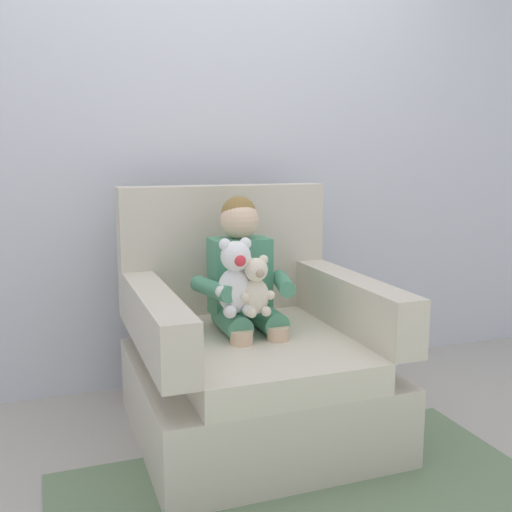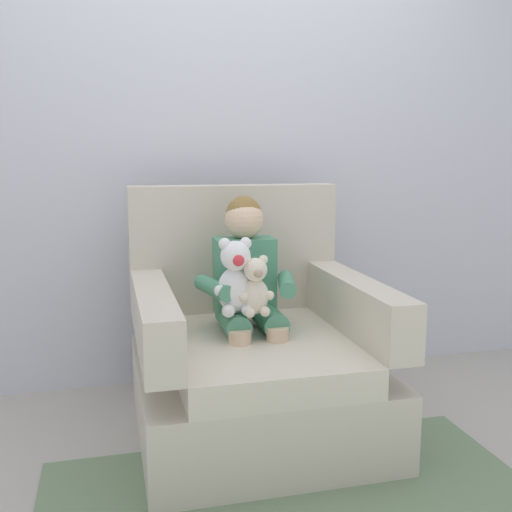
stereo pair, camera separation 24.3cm
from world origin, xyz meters
name	(u,v)px [view 2 (the right image)]	position (x,y,z in m)	size (l,w,h in m)	color
ground_plane	(256,433)	(0.00, 0.00, 0.00)	(8.00, 8.00, 0.00)	#ADA89E
back_wall	(220,136)	(0.00, 0.77, 1.30)	(6.00, 0.10, 2.60)	silver
armchair	(253,358)	(0.00, 0.05, 0.33)	(1.00, 1.04, 1.06)	beige
seated_child	(248,282)	(-0.01, 0.10, 0.66)	(0.45, 0.39, 0.82)	#4C9370
plush_white	(235,279)	(-0.10, -0.03, 0.71)	(0.19, 0.15, 0.32)	white
plush_cream	(255,287)	(-0.02, -0.07, 0.67)	(0.15, 0.12, 0.25)	silver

